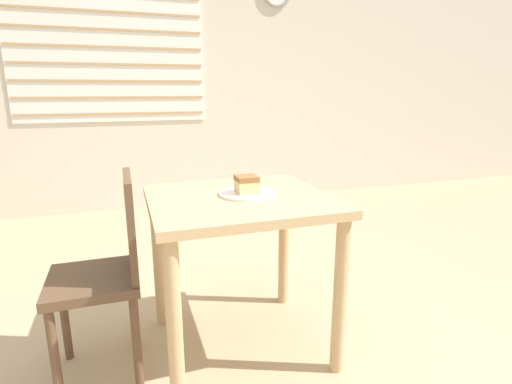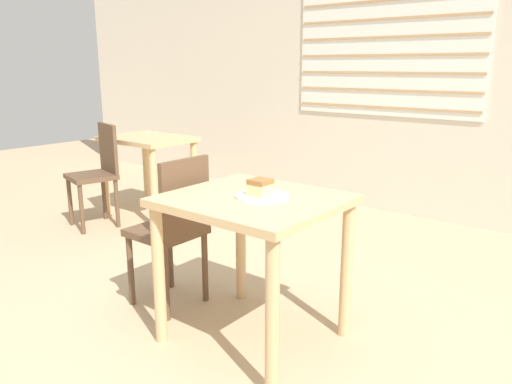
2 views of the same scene
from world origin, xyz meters
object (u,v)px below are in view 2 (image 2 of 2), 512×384
object	(u,v)px
dining_table_far	(148,153)
dining_table_near	(254,223)
chair_far_corner	(98,171)
plate	(262,196)
cake_slice	(260,187)
chair_near_window	(173,226)

from	to	relation	value
dining_table_far	dining_table_near	bearing A→B (deg)	-27.57
chair_far_corner	plate	size ratio (longest dim) A/B	3.40
dining_table_near	plate	size ratio (longest dim) A/B	3.08
dining_table_far	chair_far_corner	xyz separation A→B (m)	(-0.10, -0.48, -0.10)
dining_table_far	cake_slice	xyz separation A→B (m)	(2.17, -1.10, 0.22)
dining_table_far	plate	size ratio (longest dim) A/B	3.03
dining_table_near	plate	distance (m)	0.15
chair_far_corner	plate	bearing A→B (deg)	-0.74
dining_table_near	chair_near_window	size ratio (longest dim) A/B	0.90
dining_table_near	chair_near_window	bearing A→B (deg)	-179.91
dining_table_near	dining_table_far	xyz separation A→B (m)	(-2.13, 1.11, -0.03)
dining_table_near	plate	world-z (taller)	plate
dining_table_near	chair_near_window	distance (m)	0.60
dining_table_far	cake_slice	distance (m)	2.44
chair_near_window	dining_table_near	bearing A→B (deg)	90.09
dining_table_near	cake_slice	size ratio (longest dim) A/B	8.20
dining_table_near	chair_far_corner	world-z (taller)	chair_far_corner
dining_table_far	cake_slice	world-z (taller)	cake_slice
dining_table_far	chair_near_window	distance (m)	1.91
chair_far_corner	plate	xyz separation A→B (m)	(2.28, -0.62, 0.27)
chair_far_corner	plate	distance (m)	2.38
dining_table_near	cake_slice	world-z (taller)	cake_slice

